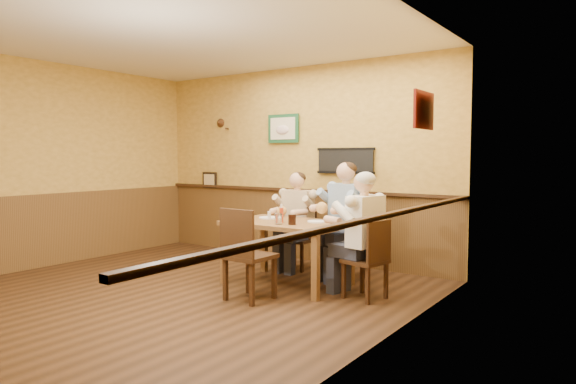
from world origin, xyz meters
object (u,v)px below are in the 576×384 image
at_px(dining_table, 287,229).
at_px(water_glass_left, 243,216).
at_px(cola_tumbler, 292,220).
at_px(chair_right_end, 365,259).
at_px(chair_near_side, 250,254).
at_px(water_glass_mid, 278,219).
at_px(diner_blue_polo, 347,226).
at_px(diner_white_elder, 365,242).
at_px(diner_tan_shirt, 298,226).
at_px(salt_shaker, 269,215).
at_px(chair_back_right, 347,242).
at_px(hot_sauce_bottle, 281,214).
at_px(chair_back_left, 298,239).
at_px(pepper_shaker, 281,218).

xyz_separation_m(dining_table, water_glass_left, (-0.47, -0.23, 0.15)).
xyz_separation_m(dining_table, cola_tumbler, (0.21, -0.20, 0.15)).
bearing_deg(chair_right_end, chair_near_side, -42.40).
bearing_deg(dining_table, water_glass_left, -153.35).
relative_size(dining_table, water_glass_mid, 11.29).
height_order(dining_table, cola_tumbler, cola_tumbler).
height_order(diner_blue_polo, diner_white_elder, diner_blue_polo).
relative_size(diner_tan_shirt, cola_tumbler, 10.17).
bearing_deg(salt_shaker, chair_back_right, 43.88).
bearing_deg(diner_blue_polo, cola_tumbler, -88.85).
bearing_deg(salt_shaker, chair_right_end, -1.59).
bearing_deg(salt_shaker, cola_tumbler, -24.51).
distance_m(dining_table, water_glass_mid, 0.31).
bearing_deg(hot_sauce_bottle, chair_back_right, 63.13).
xyz_separation_m(diner_blue_polo, diner_white_elder, (0.60, -0.71, -0.04)).
distance_m(dining_table, diner_white_elder, 1.03).
relative_size(chair_right_end, cola_tumbler, 7.38).
distance_m(chair_near_side, water_glass_left, 0.79).
xyz_separation_m(diner_white_elder, hot_sauce_bottle, (-1.02, -0.11, 0.24)).
xyz_separation_m(diner_white_elder, salt_shaker, (-1.30, 0.04, 0.19)).
relative_size(chair_back_right, salt_shaker, 9.21).
bearing_deg(water_glass_left, chair_back_left, 83.95).
bearing_deg(chair_right_end, chair_back_right, -128.57).
distance_m(chair_right_end, cola_tumbler, 0.92).
bearing_deg(diner_blue_polo, water_glass_left, -119.52).
relative_size(dining_table, chair_back_left, 1.71).
distance_m(salt_shaker, pepper_shaker, 0.28).
relative_size(chair_back_left, water_glass_left, 7.37).
xyz_separation_m(chair_back_right, pepper_shaker, (-0.44, -0.78, 0.34)).
xyz_separation_m(water_glass_left, hot_sauce_bottle, (0.48, 0.11, 0.04)).
height_order(chair_back_right, diner_blue_polo, diner_blue_polo).
distance_m(diner_tan_shirt, salt_shaker, 0.78).
relative_size(diner_white_elder, pepper_shaker, 13.85).
height_order(chair_near_side, diner_tan_shirt, diner_tan_shirt).
bearing_deg(water_glass_mid, chair_back_right, 69.41).
bearing_deg(chair_back_left, diner_white_elder, -31.92).
bearing_deg(dining_table, cola_tumbler, -43.59).
bearing_deg(hot_sauce_bottle, chair_near_side, -86.56).
bearing_deg(chair_back_right, diner_tan_shirt, -171.33).
bearing_deg(diner_white_elder, chair_back_right, -128.57).
xyz_separation_m(dining_table, chair_near_side, (0.05, -0.74, -0.17)).
relative_size(diner_tan_shirt, water_glass_mid, 9.42).
distance_m(dining_table, chair_back_right, 0.84).
distance_m(diner_white_elder, pepper_shaker, 1.06).
distance_m(chair_back_left, hot_sauce_bottle, 1.06).
bearing_deg(chair_back_left, pepper_shaker, -70.52).
height_order(dining_table, diner_blue_polo, diner_blue_polo).
relative_size(chair_back_right, diner_white_elder, 0.75).
height_order(chair_back_right, diner_tan_shirt, diner_tan_shirt).
distance_m(chair_right_end, hot_sauce_bottle, 1.11).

